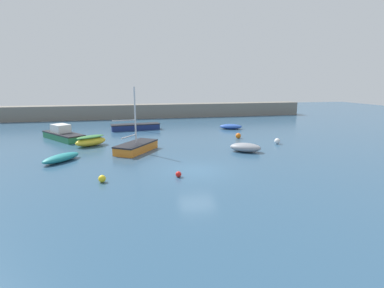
% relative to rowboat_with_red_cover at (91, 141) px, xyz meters
% --- Properties ---
extents(ground_plane, '(120.00, 120.00, 0.20)m').
position_rel_rowboat_with_red_cover_xyz_m(ground_plane, '(8.03, -10.21, -0.61)').
color(ground_plane, '#2D5170').
extents(harbor_breakwater, '(53.02, 2.92, 2.28)m').
position_rel_rowboat_with_red_cover_xyz_m(harbor_breakwater, '(8.03, 21.68, 0.64)').
color(harbor_breakwater, slate).
rests_on(harbor_breakwater, ground_plane).
extents(rowboat_with_red_cover, '(3.27, 2.79, 1.00)m').
position_rel_rowboat_with_red_cover_xyz_m(rowboat_with_red_cover, '(0.00, 0.00, 0.00)').
color(rowboat_with_red_cover, yellow).
rests_on(rowboat_with_red_cover, ground_plane).
extents(rowboat_blue_near, '(3.08, 2.66, 0.78)m').
position_rel_rowboat_with_red_cover_xyz_m(rowboat_blue_near, '(13.55, -5.58, -0.12)').
color(rowboat_blue_near, gray).
rests_on(rowboat_blue_near, ground_plane).
extents(sailboat_tall_mast, '(4.12, 4.79, 5.66)m').
position_rel_rowboat_with_red_cover_xyz_m(sailboat_tall_mast, '(4.17, -3.39, -0.07)').
color(sailboat_tall_mast, orange).
rests_on(sailboat_tall_mast, ground_plane).
extents(open_tender_yellow, '(3.16, 2.23, 0.63)m').
position_rel_rowboat_with_red_cover_xyz_m(open_tender_yellow, '(16.74, 6.90, -0.19)').
color(open_tender_yellow, '#2D56B7').
rests_on(open_tender_yellow, ground_plane).
extents(rowboat_white_midwater, '(3.00, 3.38, 0.58)m').
position_rel_rowboat_with_red_cover_xyz_m(rowboat_white_midwater, '(-1.65, -5.49, -0.21)').
color(rowboat_white_midwater, teal).
rests_on(rowboat_white_midwater, ground_plane).
extents(sailboat_twin_hulled, '(6.21, 2.29, 4.91)m').
position_rel_rowboat_with_red_cover_xyz_m(sailboat_twin_hulled, '(4.59, 8.80, -0.08)').
color(sailboat_twin_hulled, navy).
rests_on(sailboat_twin_hulled, ground_plane).
extents(motorboat_grey_hull, '(5.03, 6.04, 1.59)m').
position_rel_rowboat_with_red_cover_xyz_m(motorboat_grey_hull, '(-3.25, 4.06, 0.05)').
color(motorboat_grey_hull, '#287A4C').
rests_on(motorboat_grey_hull, ground_plane).
extents(mooring_buoy_orange, '(0.58, 0.58, 0.58)m').
position_rel_rowboat_with_red_cover_xyz_m(mooring_buoy_orange, '(15.27, 0.51, -0.21)').
color(mooring_buoy_orange, orange).
rests_on(mooring_buoy_orange, ground_plane).
extents(mooring_buoy_white, '(0.56, 0.56, 0.56)m').
position_rel_rowboat_with_red_cover_xyz_m(mooring_buoy_white, '(17.94, -3.14, -0.22)').
color(mooring_buoy_white, white).
rests_on(mooring_buoy_white, ground_plane).
extents(mooring_buoy_red, '(0.38, 0.38, 0.38)m').
position_rel_rowboat_with_red_cover_xyz_m(mooring_buoy_red, '(6.51, -11.31, -0.31)').
color(mooring_buoy_red, red).
rests_on(mooring_buoy_red, ground_plane).
extents(mooring_buoy_yellow, '(0.46, 0.46, 0.46)m').
position_rel_rowboat_with_red_cover_xyz_m(mooring_buoy_yellow, '(1.75, -11.27, -0.28)').
color(mooring_buoy_yellow, yellow).
rests_on(mooring_buoy_yellow, ground_plane).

